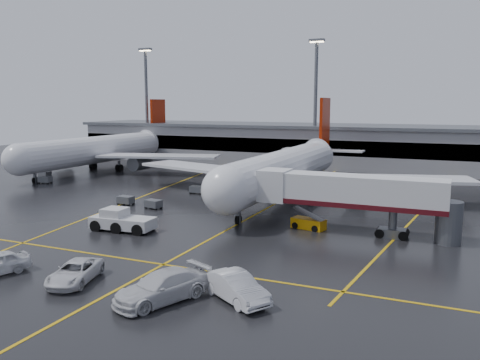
% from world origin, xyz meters
% --- Properties ---
extents(ground, '(220.00, 220.00, 0.00)m').
position_xyz_m(ground, '(0.00, 0.00, 0.00)').
color(ground, black).
rests_on(ground, ground).
extents(apron_line_centre, '(0.25, 90.00, 0.02)m').
position_xyz_m(apron_line_centre, '(0.00, 0.00, 0.01)').
color(apron_line_centre, gold).
rests_on(apron_line_centre, ground).
extents(apron_line_stop, '(60.00, 0.25, 0.02)m').
position_xyz_m(apron_line_stop, '(0.00, -22.00, 0.01)').
color(apron_line_stop, gold).
rests_on(apron_line_stop, ground).
extents(apron_line_left, '(9.99, 69.35, 0.02)m').
position_xyz_m(apron_line_left, '(-20.00, 10.00, 0.01)').
color(apron_line_left, gold).
rests_on(apron_line_left, ground).
extents(apron_line_right, '(7.57, 69.64, 0.02)m').
position_xyz_m(apron_line_right, '(18.00, 10.00, 0.01)').
color(apron_line_right, gold).
rests_on(apron_line_right, ground).
extents(terminal, '(122.00, 19.00, 8.60)m').
position_xyz_m(terminal, '(0.00, 47.93, 4.32)').
color(terminal, gray).
rests_on(terminal, ground).
extents(light_mast_left, '(3.00, 1.20, 25.45)m').
position_xyz_m(light_mast_left, '(-45.00, 42.00, 14.47)').
color(light_mast_left, '#595B60').
rests_on(light_mast_left, ground).
extents(light_mast_mid, '(3.00, 1.20, 25.45)m').
position_xyz_m(light_mast_mid, '(-5.00, 42.00, 14.47)').
color(light_mast_mid, '#595B60').
rests_on(light_mast_mid, ground).
extents(main_airliner, '(48.80, 45.60, 14.10)m').
position_xyz_m(main_airliner, '(0.00, 9.70, 4.21)').
color(main_airliner, silver).
rests_on(main_airliner, ground).
extents(second_airliner, '(48.80, 45.60, 14.10)m').
position_xyz_m(second_airliner, '(-42.00, 21.70, 4.21)').
color(second_airliner, silver).
rests_on(second_airliner, ground).
extents(jet_bridge, '(19.90, 3.40, 6.05)m').
position_xyz_m(jet_bridge, '(11.87, -6.00, 3.93)').
color(jet_bridge, silver).
rests_on(jet_bridge, ground).
extents(pushback_tractor, '(6.79, 3.26, 2.37)m').
position_xyz_m(pushback_tractor, '(-9.91, -14.37, 0.94)').
color(pushback_tractor, silver).
rests_on(pushback_tractor, ground).
extents(belt_loader, '(3.78, 2.36, 2.23)m').
position_xyz_m(belt_loader, '(7.55, -5.91, 0.55)').
color(belt_loader, orange).
rests_on(belt_loader, ground).
extents(service_van_a, '(3.96, 6.00, 1.53)m').
position_xyz_m(service_van_a, '(-3.71, -28.00, 0.77)').
color(service_van_a, silver).
rests_on(service_van_a, ground).
extents(service_van_b, '(5.21, 7.29, 1.96)m').
position_xyz_m(service_van_b, '(3.99, -28.40, 0.98)').
color(service_van_b, silver).
rests_on(service_van_b, ground).
extents(service_van_c, '(5.80, 4.63, 1.85)m').
position_xyz_m(service_van_c, '(8.42, -26.31, 0.93)').
color(service_van_c, silver).
rests_on(service_van_c, ground).
extents(baggage_cart_a, '(2.21, 1.65, 1.12)m').
position_xyz_m(baggage_cart_a, '(-12.89, -4.04, 0.63)').
color(baggage_cart_a, '#595B60').
rests_on(baggage_cart_a, ground).
extents(baggage_cart_b, '(2.05, 1.38, 1.12)m').
position_xyz_m(baggage_cart_b, '(-17.58, -3.39, 0.63)').
color(baggage_cart_b, '#595B60').
rests_on(baggage_cart_b, ground).
extents(baggage_cart_c, '(2.03, 1.35, 1.12)m').
position_xyz_m(baggage_cart_c, '(-12.95, 7.34, 0.63)').
color(baggage_cart_c, '#595B60').
rests_on(baggage_cart_c, ground).
extents(baggage_cart_d, '(2.09, 1.44, 1.12)m').
position_xyz_m(baggage_cart_d, '(-45.43, 10.51, 0.63)').
color(baggage_cart_d, '#595B60').
rests_on(baggage_cart_d, ground).
extents(baggage_cart_e, '(2.21, 1.65, 1.12)m').
position_xyz_m(baggage_cart_e, '(-40.41, 5.60, 0.63)').
color(baggage_cart_e, '#595B60').
rests_on(baggage_cart_e, ground).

